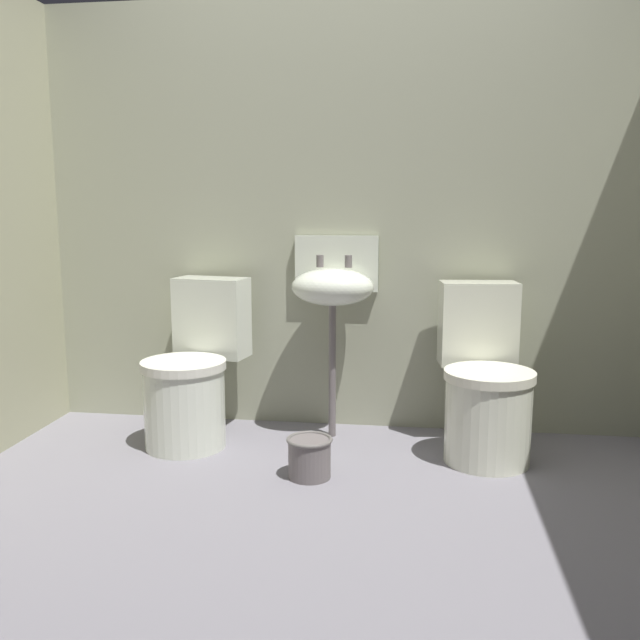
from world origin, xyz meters
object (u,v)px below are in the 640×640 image
at_px(toilet_right, 485,387).
at_px(sink, 333,285).
at_px(bucket, 310,457).
at_px(toilet_left, 193,377).

relative_size(toilet_right, sink, 0.79).
xyz_separation_m(toilet_right, bucket, (-0.75, -0.38, -0.23)).
height_order(sink, bucket, sink).
bearing_deg(bucket, toilet_left, 148.95).
distance_m(toilet_left, toilet_right, 1.38).
bearing_deg(toilet_left, toilet_right, -169.69).
bearing_deg(bucket, toilet_right, 26.75).
distance_m(toilet_right, bucket, 0.87).
bearing_deg(toilet_left, bucket, 159.27).
xyz_separation_m(sink, bucket, (-0.03, -0.57, -0.66)).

